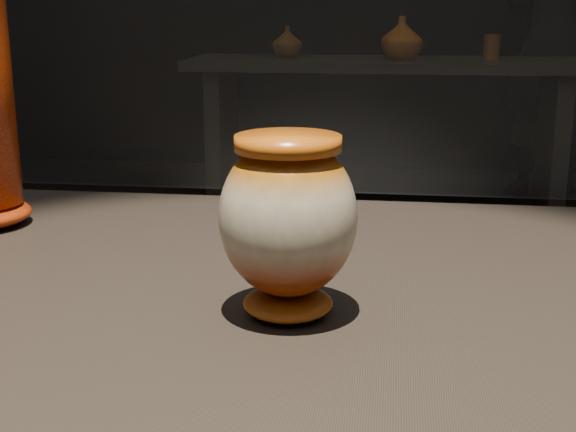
# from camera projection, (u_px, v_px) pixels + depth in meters

# --- Properties ---
(main_vase) EXTENTS (0.16, 0.16, 0.18)m
(main_vase) POSITION_uv_depth(u_px,v_px,m) (288.00, 219.00, 0.75)
(main_vase) COLOR maroon
(main_vase) RESTS_ON display_plinth
(back_shelf) EXTENTS (2.00, 0.60, 0.90)m
(back_shelf) POSITION_uv_depth(u_px,v_px,m) (384.00, 111.00, 4.12)
(back_shelf) COLOR black
(back_shelf) RESTS_ON ground
(back_vase_left) EXTENTS (0.18, 0.18, 0.16)m
(back_vase_left) POSITION_uv_depth(u_px,v_px,m) (287.00, 42.00, 4.10)
(back_vase_left) COLOR brown
(back_vase_left) RESTS_ON back_shelf
(back_vase_mid) EXTENTS (0.25, 0.25, 0.21)m
(back_vase_mid) POSITION_uv_depth(u_px,v_px,m) (402.00, 38.00, 3.96)
(back_vase_mid) COLOR maroon
(back_vase_mid) RESTS_ON back_shelf
(back_vase_right) EXTENTS (0.08, 0.08, 0.12)m
(back_vase_right) POSITION_uv_depth(u_px,v_px,m) (492.00, 47.00, 3.95)
(back_vase_right) COLOR brown
(back_vase_right) RESTS_ON back_shelf
(visitor) EXTENTS (0.80, 0.69, 1.85)m
(visitor) POSITION_uv_depth(u_px,v_px,m) (551.00, 45.00, 4.86)
(visitor) COLOR black
(visitor) RESTS_ON ground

